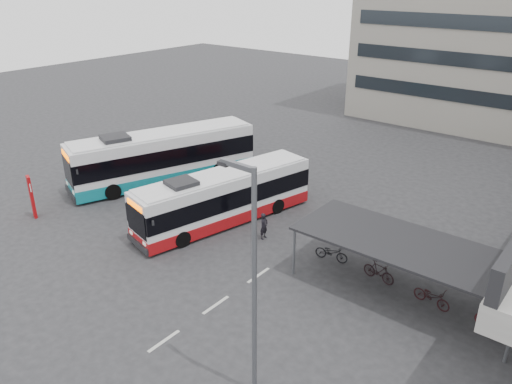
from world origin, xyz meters
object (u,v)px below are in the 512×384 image
Objects in this scene: bus_main at (224,197)px; pedestrian at (264,226)px; lamp_post at (252,274)px; bus_teal at (163,157)px.

bus_main is 3.17m from pedestrian.
bus_main is 7.49× the size of pedestrian.
lamp_post is (9.42, -9.02, 3.25)m from bus_main.
lamp_post is (16.86, -11.02, 3.02)m from bus_teal.
pedestrian is at bearing 127.54° from lamp_post.
bus_main is at bearing 84.65° from pedestrian.
lamp_post is at bearing -30.73° from bus_main.
bus_teal is 10.79m from pedestrian.
lamp_post is at bearing -13.08° from bus_teal.
lamp_post reaches higher than bus_main.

